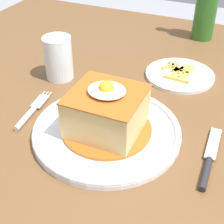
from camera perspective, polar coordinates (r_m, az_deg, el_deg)
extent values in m
cube|color=brown|center=(0.77, 3.86, 1.82)|extent=(1.30, 1.04, 0.04)
cylinder|color=brown|center=(1.52, -11.04, 3.73)|extent=(0.07, 0.07, 0.70)
cylinder|color=white|center=(0.64, -0.72, -3.50)|extent=(0.29, 0.29, 0.01)
torus|color=white|center=(0.63, -0.73, -2.99)|extent=(0.29, 0.29, 0.01)
cylinder|color=#B75B1E|center=(0.63, -0.73, -2.95)|extent=(0.17, 0.17, 0.01)
cube|color=#DBB770|center=(0.61, -0.76, 0.00)|extent=(0.13, 0.12, 0.07)
cube|color=#B75B1E|center=(0.59, -0.79, 3.08)|extent=(0.13, 0.13, 0.00)
ellipsoid|color=white|center=(0.59, -1.28, 3.89)|extent=(0.07, 0.06, 0.01)
sphere|color=yellow|center=(0.58, -0.80, 4.03)|extent=(0.03, 0.03, 0.03)
cylinder|color=silver|center=(0.70, -14.80, -1.03)|extent=(0.02, 0.08, 0.01)
cube|color=silver|center=(0.74, -12.37, 1.86)|extent=(0.03, 0.05, 0.00)
cylinder|color=silver|center=(0.75, -10.96, 2.79)|extent=(0.01, 0.03, 0.00)
cylinder|color=silver|center=(0.76, -11.50, 2.88)|extent=(0.01, 0.03, 0.00)
cylinder|color=silver|center=(0.76, -12.04, 2.97)|extent=(0.01, 0.03, 0.00)
cylinder|color=#262628|center=(0.58, 15.98, -10.25)|extent=(0.01, 0.08, 0.01)
cube|color=silver|center=(0.64, 17.17, -5.20)|extent=(0.02, 0.09, 0.00)
cylinder|color=#2D6B23|center=(1.05, 15.89, 16.08)|extent=(0.06, 0.06, 0.15)
cylinder|color=gold|center=(0.82, -9.05, 7.84)|extent=(0.06, 0.06, 0.06)
cylinder|color=silver|center=(0.81, -9.21, 9.31)|extent=(0.07, 0.07, 0.10)
cylinder|color=white|center=(0.84, 11.67, 6.31)|extent=(0.17, 0.17, 0.01)
cube|color=#EAC64C|center=(0.85, 12.28, 7.20)|extent=(0.05, 0.04, 0.01)
cube|color=#EAC64C|center=(0.86, 10.66, 7.78)|extent=(0.04, 0.05, 0.01)
cube|color=#EAC64C|center=(0.86, 10.11, 7.84)|extent=(0.04, 0.04, 0.01)
cube|color=#EAC64C|center=(0.83, 10.88, 6.80)|extent=(0.01, 0.05, 0.01)
cube|color=#EAC64C|center=(0.83, 11.87, 6.75)|extent=(0.01, 0.05, 0.01)
cube|color=#EAC64C|center=(0.85, 12.16, 7.38)|extent=(0.03, 0.06, 0.01)
cube|color=#EAC64C|center=(0.80, 11.10, 5.63)|extent=(0.06, 0.01, 0.01)
cube|color=#EAC64C|center=(0.84, 11.79, 6.83)|extent=(0.05, 0.01, 0.01)
cube|color=#EAC64C|center=(0.83, 12.63, 6.28)|extent=(0.02, 0.05, 0.01)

